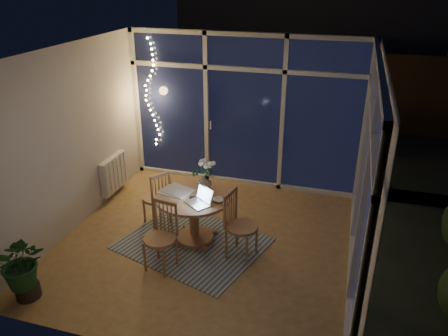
{
  "coord_description": "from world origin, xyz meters",
  "views": [
    {
      "loc": [
        1.68,
        -4.85,
        3.48
      ],
      "look_at": [
        0.16,
        0.25,
        1.05
      ],
      "focal_mm": 35.0,
      "sensor_mm": 36.0,
      "label": 1
    }
  ],
  "objects_px": {
    "laptop": "(197,196)",
    "potted_plant": "(23,270)",
    "chair_left": "(156,197)",
    "chair_front": "(160,238)",
    "chair_right": "(242,225)",
    "flower_vase": "(204,182)",
    "dining_table": "(194,218)"
  },
  "relations": [
    {
      "from": "chair_right",
      "to": "laptop",
      "type": "xyz_separation_m",
      "value": [
        -0.59,
        -0.02,
        0.34
      ]
    },
    {
      "from": "dining_table",
      "to": "chair_front",
      "type": "relative_size",
      "value": 1.12
    },
    {
      "from": "dining_table",
      "to": "potted_plant",
      "type": "distance_m",
      "value": 2.2
    },
    {
      "from": "dining_table",
      "to": "potted_plant",
      "type": "xyz_separation_m",
      "value": [
        -1.45,
        -1.66,
        0.03
      ]
    },
    {
      "from": "chair_left",
      "to": "chair_front",
      "type": "xyz_separation_m",
      "value": [
        0.5,
        -0.99,
        0.01
      ]
    },
    {
      "from": "chair_right",
      "to": "chair_front",
      "type": "xyz_separation_m",
      "value": [
        -0.91,
        -0.54,
        -0.01
      ]
    },
    {
      "from": "chair_right",
      "to": "laptop",
      "type": "relative_size",
      "value": 2.94
    },
    {
      "from": "chair_left",
      "to": "flower_vase",
      "type": "xyz_separation_m",
      "value": [
        0.77,
        -0.03,
        0.36
      ]
    },
    {
      "from": "dining_table",
      "to": "flower_vase",
      "type": "height_order",
      "value": "flower_vase"
    },
    {
      "from": "chair_left",
      "to": "chair_front",
      "type": "bearing_deg",
      "value": 61.64
    },
    {
      "from": "flower_vase",
      "to": "potted_plant",
      "type": "bearing_deg",
      "value": -128.78
    },
    {
      "from": "laptop",
      "to": "flower_vase",
      "type": "bearing_deg",
      "value": 132.88
    },
    {
      "from": "chair_right",
      "to": "flower_vase",
      "type": "distance_m",
      "value": 0.84
    },
    {
      "from": "laptop",
      "to": "potted_plant",
      "type": "bearing_deg",
      "value": -101.6
    },
    {
      "from": "laptop",
      "to": "flower_vase",
      "type": "xyz_separation_m",
      "value": [
        -0.06,
        0.44,
        -0.01
      ]
    },
    {
      "from": "dining_table",
      "to": "potted_plant",
      "type": "height_order",
      "value": "potted_plant"
    },
    {
      "from": "laptop",
      "to": "potted_plant",
      "type": "relative_size",
      "value": 0.42
    },
    {
      "from": "chair_front",
      "to": "laptop",
      "type": "xyz_separation_m",
      "value": [
        0.32,
        0.52,
        0.36
      ]
    },
    {
      "from": "chair_right",
      "to": "chair_front",
      "type": "relative_size",
      "value": 1.03
    },
    {
      "from": "chair_front",
      "to": "dining_table",
      "type": "bearing_deg",
      "value": 84.83
    },
    {
      "from": "chair_right",
      "to": "chair_left",
      "type": "bearing_deg",
      "value": 84.62
    },
    {
      "from": "chair_front",
      "to": "potted_plant",
      "type": "xyz_separation_m",
      "value": [
        -1.26,
        -0.94,
        -0.08
      ]
    },
    {
      "from": "chair_front",
      "to": "potted_plant",
      "type": "bearing_deg",
      "value": -133.76
    },
    {
      "from": "laptop",
      "to": "potted_plant",
      "type": "height_order",
      "value": "laptop"
    },
    {
      "from": "laptop",
      "to": "potted_plant",
      "type": "distance_m",
      "value": 2.2
    },
    {
      "from": "chair_right",
      "to": "dining_table",
      "type": "bearing_deg",
      "value": 88.35
    },
    {
      "from": "dining_table",
      "to": "chair_front",
      "type": "xyz_separation_m",
      "value": [
        -0.19,
        -0.72,
        0.11
      ]
    },
    {
      "from": "flower_vase",
      "to": "dining_table",
      "type": "bearing_deg",
      "value": -106.89
    },
    {
      "from": "flower_vase",
      "to": "potted_plant",
      "type": "distance_m",
      "value": 2.47
    },
    {
      "from": "chair_right",
      "to": "flower_vase",
      "type": "height_order",
      "value": "chair_right"
    },
    {
      "from": "flower_vase",
      "to": "potted_plant",
      "type": "height_order",
      "value": "flower_vase"
    },
    {
      "from": "chair_left",
      "to": "flower_vase",
      "type": "bearing_deg",
      "value": 122.58
    }
  ]
}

